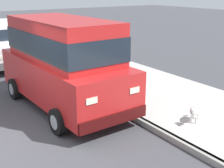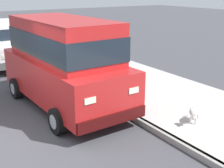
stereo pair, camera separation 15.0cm
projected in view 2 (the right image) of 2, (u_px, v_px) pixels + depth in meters
ground_plane at (4, 144)px, 6.73m from camera, size 80.00×80.00×0.00m
curb at (122, 111)px, 8.37m from camera, size 0.16×64.00×0.14m
sidewalk at (170, 98)px, 9.31m from camera, size 3.60×64.00×0.14m
car_red_van at (63, 59)px, 8.50m from camera, size 2.25×4.96×2.52m
car_white_sedan at (6, 42)px, 13.52m from camera, size 2.10×4.63×1.92m
dog_white at (195, 112)px, 7.39m from camera, size 0.68×0.45×0.49m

